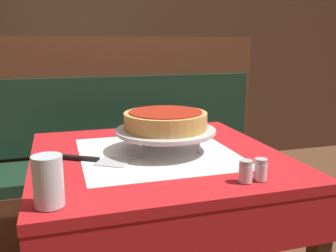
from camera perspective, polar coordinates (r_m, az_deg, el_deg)
name	(u,v)px	position (r m, az deg, el deg)	size (l,w,h in m)	color
dining_table_front	(157,182)	(1.34, -1.65, -8.46)	(0.84, 0.84, 0.76)	red
dining_table_rear	(79,107)	(2.95, -13.42, 2.76)	(0.62, 0.62, 0.76)	#1E6B33
booth_bench	(129,184)	(2.16, -5.89, -8.73)	(1.61, 0.47, 1.17)	brown
back_wall_panel	(92,34)	(3.36, -11.55, 13.56)	(6.00, 0.04, 2.40)	#4C2D1E
pizza_pan_stand	(166,132)	(1.31, -0.38, -0.87)	(0.35, 0.35, 0.08)	#ADADB2
deep_dish_pizza	(166,120)	(1.30, -0.38, 0.90)	(0.29, 0.29, 0.06)	tan
pizza_server	(91,160)	(1.24, -11.70, -5.04)	(0.27, 0.20, 0.01)	#BCBCC1
water_glass_near	(48,181)	(0.92, -17.79, -7.99)	(0.07, 0.07, 0.12)	silver
salt_shaker	(246,171)	(1.05, 11.73, -6.77)	(0.04, 0.04, 0.06)	silver
pepper_shaker	(261,170)	(1.07, 13.92, -6.47)	(0.04, 0.04, 0.06)	silver
condiment_caddy	(73,84)	(3.02, -14.23, 6.21)	(0.11, 0.11, 0.18)	black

